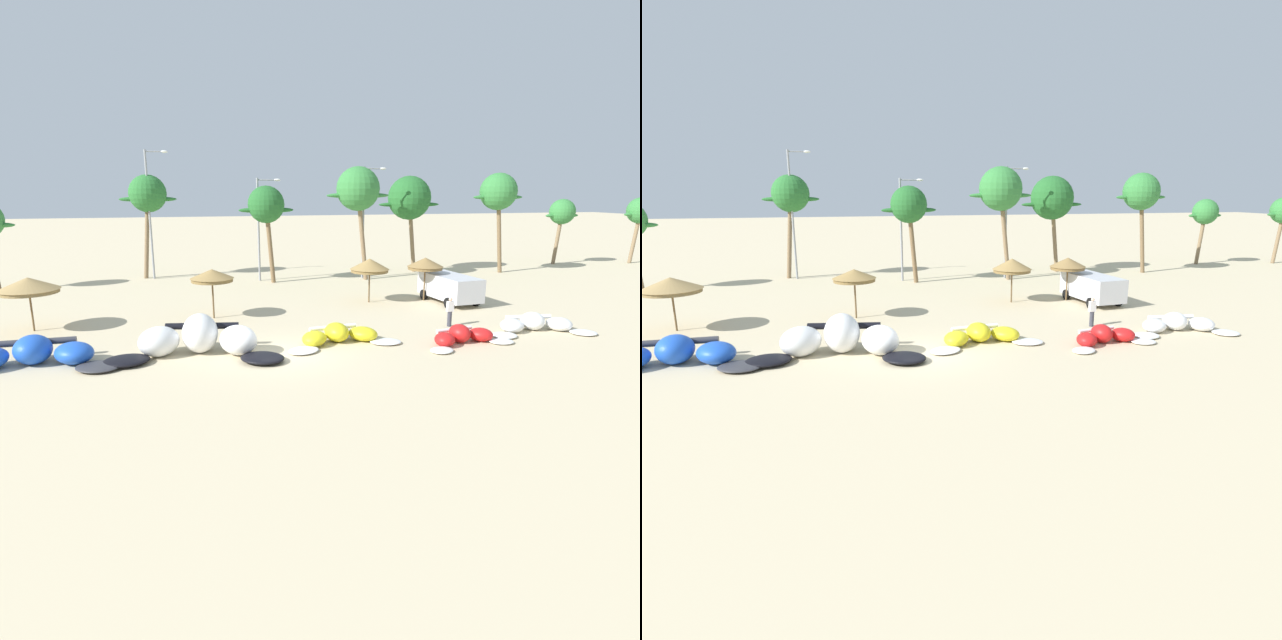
{
  "view_description": "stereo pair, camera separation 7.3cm",
  "coord_description": "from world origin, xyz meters",
  "views": [
    {
      "loc": [
        -3.86,
        -22.45,
        7.31
      ],
      "look_at": [
        2.22,
        2.0,
        1.0
      ],
      "focal_mm": 29.21,
      "sensor_mm": 36.0,
      "label": 1
    },
    {
      "loc": [
        -3.79,
        -22.47,
        7.31
      ],
      "look_at": [
        2.22,
        2.0,
        1.0
      ],
      "focal_mm": 29.21,
      "sensor_mm": 36.0,
      "label": 2
    }
  ],
  "objects": [
    {
      "name": "palm_right_of_gap",
      "position": [
        22.68,
        19.32,
        7.07
      ],
      "size": [
        4.82,
        3.21,
        8.78
      ],
      "color": "brown",
      "rests_on": "ground"
    },
    {
      "name": "person_near_kites",
      "position": [
        9.76,
        2.77,
        0.82
      ],
      "size": [
        0.36,
        0.24,
        1.62
      ],
      "color": "#383842",
      "rests_on": "ground"
    },
    {
      "name": "palm_left_of_gap",
      "position": [
        2.12,
        19.06,
        6.1
      ],
      "size": [
        4.34,
        2.9,
        7.66
      ],
      "color": "brown",
      "rests_on": "ground"
    },
    {
      "name": "beach_umbrella_middle",
      "position": [
        -2.75,
        7.83,
        2.53
      ],
      "size": [
        2.52,
        2.52,
        2.9
      ],
      "color": "brown",
      "rests_on": "ground"
    },
    {
      "name": "beach_umbrella_outermost",
      "position": [
        11.39,
        9.56,
        2.52
      ],
      "size": [
        2.41,
        2.41,
        2.92
      ],
      "color": "brown",
      "rests_on": "ground"
    },
    {
      "name": "lamppost_west",
      "position": [
        -6.82,
        23.23,
        5.79
      ],
      "size": [
        1.87,
        0.24,
        10.46
      ],
      "color": "gray",
      "rests_on": "ground"
    },
    {
      "name": "palm_right",
      "position": [
        32.3,
        22.96,
        5.09
      ],
      "size": [
        3.73,
        2.49,
        6.46
      ],
      "color": "#7F6647",
      "rests_on": "ground"
    },
    {
      "name": "ground_plane",
      "position": [
        0.0,
        0.0,
        0.0
      ],
      "size": [
        260.0,
        260.0,
        0.0
      ],
      "primitive_type": "plane",
      "color": "beige"
    },
    {
      "name": "beach_umbrella_near_palms",
      "position": [
        7.55,
        9.86,
        2.49
      ],
      "size": [
        2.6,
        2.6,
        2.94
      ],
      "color": "brown",
      "rests_on": "ground"
    },
    {
      "name": "palm_center_left",
      "position": [
        9.53,
        18.63,
        7.32
      ],
      "size": [
        5.27,
        3.51,
        9.16
      ],
      "color": "#7F6647",
      "rests_on": "ground"
    },
    {
      "name": "kite_right_of_center",
      "position": [
        13.73,
        0.75,
        0.37
      ],
      "size": [
        5.99,
        3.05,
        0.96
      ],
      "color": "white",
      "rests_on": "ground"
    },
    {
      "name": "kite_center",
      "position": [
        8.83,
        -0.41,
        0.35
      ],
      "size": [
        4.96,
        2.72,
        0.9
      ],
      "color": "white",
      "rests_on": "ground"
    },
    {
      "name": "kite_left_of_center",
      "position": [
        2.97,
        1.15,
        0.36
      ],
      "size": [
        6.03,
        3.08,
        0.94
      ],
      "color": "white",
      "rests_on": "ground"
    },
    {
      "name": "lamppost_east_center",
      "position": [
        10.42,
        19.36,
        5.14
      ],
      "size": [
        1.99,
        0.24,
        9.16
      ],
      "color": "gray",
      "rests_on": "ground"
    },
    {
      "name": "palm_center_right",
      "position": [
        15.34,
        21.73,
        6.56
      ],
      "size": [
        5.75,
        3.84,
        8.54
      ],
      "color": "#7F6647",
      "rests_on": "ground"
    },
    {
      "name": "lamppost_west_center",
      "position": [
        1.78,
        20.19,
        4.67
      ],
      "size": [
        1.98,
        0.24,
        8.24
      ],
      "color": "gray",
      "rests_on": "ground"
    },
    {
      "name": "kite_far_left",
      "position": [
        -10.71,
        0.95,
        0.48
      ],
      "size": [
        7.87,
        3.58,
        1.25
      ],
      "color": "#333338",
      "rests_on": "ground"
    },
    {
      "name": "beach_umbrella_near_van",
      "position": [
        -12.21,
        7.23,
        2.48
      ],
      "size": [
        3.1,
        3.1,
        2.89
      ],
      "color": "brown",
      "rests_on": "ground"
    },
    {
      "name": "parked_van",
      "position": [
        12.72,
        8.59,
        1.09
      ],
      "size": [
        2.68,
        4.98,
        1.84
      ],
      "color": "silver",
      "rests_on": "ground"
    },
    {
      "name": "palm_left",
      "position": [
        -7.03,
        23.72,
        6.91
      ],
      "size": [
        4.59,
        3.06,
        8.56
      ],
      "color": "#7F6647",
      "rests_on": "ground"
    },
    {
      "name": "kite_left",
      "position": [
        -3.73,
        0.85,
        0.7
      ],
      "size": [
        8.11,
        4.47,
        1.82
      ],
      "color": "black",
      "rests_on": "ground"
    }
  ]
}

